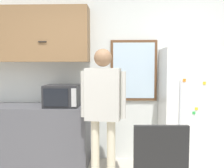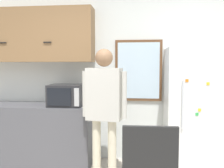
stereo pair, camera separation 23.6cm
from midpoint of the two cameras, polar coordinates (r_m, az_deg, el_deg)
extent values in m
cube|color=silver|center=(3.97, 0.84, 2.07)|extent=(6.00, 0.06, 2.70)
cube|color=#4C4C51|center=(4.09, -17.00, -10.81)|extent=(2.00, 0.61, 0.91)
cube|color=olive|center=(4.10, -16.72, 10.57)|extent=(2.00, 0.34, 0.82)
cube|color=black|center=(4.08, -22.26, 8.74)|extent=(0.12, 0.01, 0.01)
cube|color=black|center=(3.79, -12.84, 9.30)|extent=(0.12, 0.01, 0.01)
cube|color=#232326|center=(3.72, -8.57, -2.56)|extent=(0.49, 0.41, 0.32)
cube|color=black|center=(3.53, -10.14, -2.95)|extent=(0.34, 0.01, 0.25)
cube|color=#B2B2B2|center=(3.47, -6.17, -3.04)|extent=(0.07, 0.01, 0.25)
cylinder|color=beige|center=(3.39, -1.50, -14.72)|extent=(0.11, 0.11, 0.81)
cylinder|color=beige|center=(3.34, 2.13, -15.02)|extent=(0.11, 0.11, 0.81)
cube|color=beige|center=(3.19, 0.31, -2.32)|extent=(0.47, 0.28, 0.67)
sphere|color=#8C6647|center=(3.17, 0.31, 6.03)|extent=(0.23, 0.23, 0.23)
cylinder|color=beige|center=(3.27, -4.13, -2.27)|extent=(0.07, 0.07, 0.60)
cylinder|color=beige|center=(3.14, 4.92, -2.55)|extent=(0.07, 0.07, 0.60)
cube|color=white|center=(3.71, 19.81, -5.78)|extent=(0.76, 0.72, 1.75)
cylinder|color=silver|center=(3.28, 17.85, -4.58)|extent=(0.02, 0.02, 0.61)
cube|color=orange|center=(3.27, 18.77, 0.74)|extent=(0.04, 0.01, 0.04)
cube|color=green|center=(3.36, 20.78, -6.48)|extent=(0.04, 0.01, 0.04)
cube|color=yellow|center=(3.35, 21.32, -5.56)|extent=(0.04, 0.01, 0.04)
cube|color=yellow|center=(3.34, 23.02, 0.07)|extent=(0.04, 0.01, 0.04)
cube|color=black|center=(2.03, 12.11, -17.64)|extent=(0.42, 0.05, 0.60)
cube|color=brown|center=(3.91, 7.79, 3.06)|extent=(0.72, 0.04, 0.95)
cube|color=silver|center=(3.89, 7.79, 3.05)|extent=(0.64, 0.01, 0.87)
camera|label=1|loc=(0.12, -87.74, 0.17)|focal=40.00mm
camera|label=2|loc=(0.12, 92.26, -0.17)|focal=40.00mm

